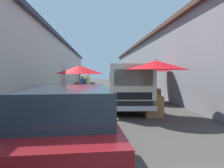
{
  "coord_description": "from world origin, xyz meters",
  "views": [
    {
      "loc": [
        -1.38,
        0.57,
        1.73
      ],
      "look_at": [
        9.53,
        -0.16,
        1.16
      ],
      "focal_mm": 34.54,
      "sensor_mm": 36.0,
      "label": 1
    }
  ],
  "objects_px": {
    "fruit_stall_near_left": "(151,72)",
    "fruit_stall_mid_lane": "(80,75)",
    "fruit_stall_far_left": "(77,72)",
    "vendor_by_crates": "(83,87)",
    "plastic_stool": "(51,110)",
    "delivery_truck": "(130,88)",
    "hatchback_car": "(68,125)",
    "fruit_stall_far_right": "(155,72)",
    "vendor_in_shade": "(88,84)"
  },
  "relations": [
    {
      "from": "fruit_stall_near_left",
      "to": "fruit_stall_mid_lane",
      "type": "relative_size",
      "value": 1.08
    },
    {
      "from": "fruit_stall_far_left",
      "to": "fruit_stall_near_left",
      "type": "relative_size",
      "value": 1.0
    },
    {
      "from": "vendor_by_crates",
      "to": "plastic_stool",
      "type": "bearing_deg",
      "value": 169.41
    },
    {
      "from": "fruit_stall_mid_lane",
      "to": "delivery_truck",
      "type": "height_order",
      "value": "fruit_stall_mid_lane"
    },
    {
      "from": "fruit_stall_near_left",
      "to": "vendor_by_crates",
      "type": "bearing_deg",
      "value": 86.44
    },
    {
      "from": "fruit_stall_mid_lane",
      "to": "vendor_by_crates",
      "type": "relative_size",
      "value": 1.39
    },
    {
      "from": "fruit_stall_mid_lane",
      "to": "hatchback_car",
      "type": "height_order",
      "value": "fruit_stall_mid_lane"
    },
    {
      "from": "fruit_stall_far_right",
      "to": "hatchback_car",
      "type": "distance_m",
      "value": 5.05
    },
    {
      "from": "fruit_stall_far_right",
      "to": "fruit_stall_far_left",
      "type": "bearing_deg",
      "value": 18.99
    },
    {
      "from": "plastic_stool",
      "to": "fruit_stall_mid_lane",
      "type": "bearing_deg",
      "value": -25.23
    },
    {
      "from": "fruit_stall_far_left",
      "to": "fruit_stall_near_left",
      "type": "height_order",
      "value": "fruit_stall_far_left"
    },
    {
      "from": "fruit_stall_near_left",
      "to": "fruit_stall_mid_lane",
      "type": "xyz_separation_m",
      "value": [
        -2.46,
        4.01,
        -0.11
      ]
    },
    {
      "from": "hatchback_car",
      "to": "delivery_truck",
      "type": "xyz_separation_m",
      "value": [
        5.26,
        -1.99,
        0.3
      ]
    },
    {
      "from": "fruit_stall_mid_lane",
      "to": "hatchback_car",
      "type": "xyz_separation_m",
      "value": [
        -5.95,
        -0.25,
        -0.91
      ]
    },
    {
      "from": "vendor_in_shade",
      "to": "fruit_stall_mid_lane",
      "type": "bearing_deg",
      "value": 178.67
    },
    {
      "from": "delivery_truck",
      "to": "vendor_by_crates",
      "type": "xyz_separation_m",
      "value": [
        3.4,
        2.3,
        -0.12
      ]
    },
    {
      "from": "hatchback_car",
      "to": "delivery_truck",
      "type": "relative_size",
      "value": 0.8
    },
    {
      "from": "fruit_stall_far_right",
      "to": "fruit_stall_near_left",
      "type": "bearing_deg",
      "value": -12.5
    },
    {
      "from": "hatchback_car",
      "to": "delivery_truck",
      "type": "bearing_deg",
      "value": -20.75
    },
    {
      "from": "fruit_stall_far_right",
      "to": "vendor_in_shade",
      "type": "height_order",
      "value": "fruit_stall_far_right"
    },
    {
      "from": "vendor_in_shade",
      "to": "plastic_stool",
      "type": "distance_m",
      "value": 7.32
    },
    {
      "from": "fruit_stall_mid_lane",
      "to": "hatchback_car",
      "type": "relative_size",
      "value": 0.55
    },
    {
      "from": "vendor_in_shade",
      "to": "fruit_stall_far_left",
      "type": "bearing_deg",
      "value": 13.67
    },
    {
      "from": "fruit_stall_mid_lane",
      "to": "vendor_by_crates",
      "type": "xyz_separation_m",
      "value": [
        2.71,
        0.05,
        -0.73
      ]
    },
    {
      "from": "vendor_by_crates",
      "to": "fruit_stall_far_right",
      "type": "bearing_deg",
      "value": -145.88
    },
    {
      "from": "fruit_stall_near_left",
      "to": "fruit_stall_mid_lane",
      "type": "height_order",
      "value": "fruit_stall_near_left"
    },
    {
      "from": "delivery_truck",
      "to": "vendor_by_crates",
      "type": "bearing_deg",
      "value": 34.11
    },
    {
      "from": "delivery_truck",
      "to": "fruit_stall_far_left",
      "type": "bearing_deg",
      "value": 17.08
    },
    {
      "from": "fruit_stall_near_left",
      "to": "fruit_stall_mid_lane",
      "type": "bearing_deg",
      "value": 121.53
    },
    {
      "from": "vendor_by_crates",
      "to": "vendor_in_shade",
      "type": "distance_m",
      "value": 2.54
    },
    {
      "from": "fruit_stall_far_right",
      "to": "delivery_truck",
      "type": "xyz_separation_m",
      "value": [
        1.18,
        0.8,
        -0.71
      ]
    },
    {
      "from": "fruit_stall_far_right",
      "to": "vendor_in_shade",
      "type": "bearing_deg",
      "value": 22.36
    },
    {
      "from": "fruit_stall_far_right",
      "to": "fruit_stall_near_left",
      "type": "relative_size",
      "value": 1.06
    },
    {
      "from": "fruit_stall_far_right",
      "to": "plastic_stool",
      "type": "xyz_separation_m",
      "value": [
        -0.1,
        3.98,
        -1.43
      ]
    },
    {
      "from": "hatchback_car",
      "to": "vendor_by_crates",
      "type": "distance_m",
      "value": 8.67
    },
    {
      "from": "fruit_stall_far_right",
      "to": "vendor_in_shade",
      "type": "xyz_separation_m",
      "value": [
        7.11,
        2.93,
        -0.79
      ]
    },
    {
      "from": "delivery_truck",
      "to": "vendor_in_shade",
      "type": "distance_m",
      "value": 6.3
    },
    {
      "from": "fruit_stall_far_left",
      "to": "vendor_in_shade",
      "type": "height_order",
      "value": "fruit_stall_far_left"
    },
    {
      "from": "fruit_stall_far_right",
      "to": "delivery_truck",
      "type": "relative_size",
      "value": 0.51
    },
    {
      "from": "fruit_stall_near_left",
      "to": "plastic_stool",
      "type": "distance_m",
      "value": 6.78
    },
    {
      "from": "plastic_stool",
      "to": "vendor_in_shade",
      "type": "bearing_deg",
      "value": -8.28
    },
    {
      "from": "plastic_stool",
      "to": "hatchback_car",
      "type": "bearing_deg",
      "value": -163.45
    },
    {
      "from": "fruit_stall_mid_lane",
      "to": "plastic_stool",
      "type": "bearing_deg",
      "value": 154.77
    },
    {
      "from": "fruit_stall_far_left",
      "to": "plastic_stool",
      "type": "xyz_separation_m",
      "value": [
        -11.96,
        -0.1,
        -1.46
      ]
    },
    {
      "from": "fruit_stall_near_left",
      "to": "delivery_truck",
      "type": "distance_m",
      "value": 3.67
    },
    {
      "from": "fruit_stall_near_left",
      "to": "vendor_in_shade",
      "type": "distance_m",
      "value": 4.85
    },
    {
      "from": "fruit_stall_near_left",
      "to": "vendor_in_shade",
      "type": "relative_size",
      "value": 1.45
    },
    {
      "from": "hatchback_car",
      "to": "vendor_in_shade",
      "type": "relative_size",
      "value": 2.42
    },
    {
      "from": "vendor_by_crates",
      "to": "plastic_stool",
      "type": "distance_m",
      "value": 4.8
    },
    {
      "from": "fruit_stall_near_left",
      "to": "vendor_by_crates",
      "type": "relative_size",
      "value": 1.5
    }
  ]
}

